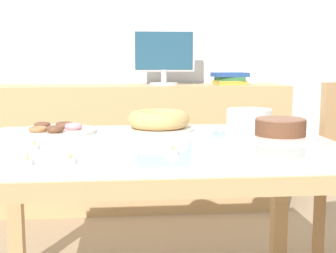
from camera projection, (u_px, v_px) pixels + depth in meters
wall_back at (140, 25)px, 3.49m from camera, size 8.00×0.10×2.60m
dining_table at (156, 164)px, 1.85m from camera, size 1.43×0.94×0.73m
sideboard at (142, 147)px, 3.31m from camera, size 2.01×0.44×0.87m
computer_monitor at (164, 58)px, 3.24m from camera, size 0.42×0.20×0.38m
book_stack at (230, 78)px, 3.30m from camera, size 0.26×0.19×0.09m
cake_chocolate_round at (280, 130)px, 1.90m from camera, size 0.30×0.30×0.08m
cake_golden_bundt at (159, 121)px, 2.11m from camera, size 0.32×0.32×0.09m
pastry_platter at (56, 130)px, 2.05m from camera, size 0.36×0.36×0.04m
plate_stack at (249, 119)px, 2.18m from camera, size 0.21×0.21×0.09m
tealight_left_edge at (71, 160)px, 1.44m from camera, size 0.04×0.04×0.04m
tealight_near_cakes at (28, 161)px, 1.42m from camera, size 0.04×0.04×0.04m
tealight_centre at (35, 146)px, 1.67m from camera, size 0.04×0.04×0.04m
tealight_near_front at (173, 152)px, 1.57m from camera, size 0.04×0.04×0.04m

